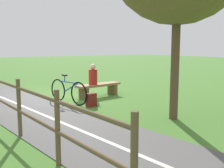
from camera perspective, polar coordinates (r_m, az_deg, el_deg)
ground_plane at (r=9.60m, az=-13.57°, el=-2.96°), size 80.00×80.00×0.00m
paved_path at (r=5.72m, az=-6.52°, el=-10.17°), size 5.81×36.05×0.02m
path_centre_line at (r=5.71m, az=-6.52°, el=-10.08°), size 3.24×31.86×0.00m
bench at (r=9.57m, az=-2.89°, el=-0.79°), size 1.83×0.66×0.47m
person_seated at (r=9.35m, az=-4.14°, el=1.84°), size 0.34×0.34×0.73m
bicycle at (r=8.52m, az=-9.51°, el=-1.55°), size 0.42×1.78×0.92m
backpack at (r=8.00m, az=-4.54°, el=-3.48°), size 0.32×0.26×0.41m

